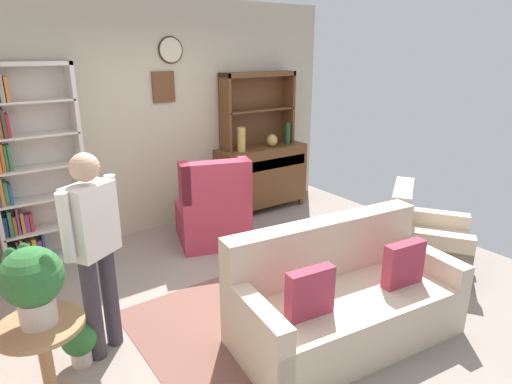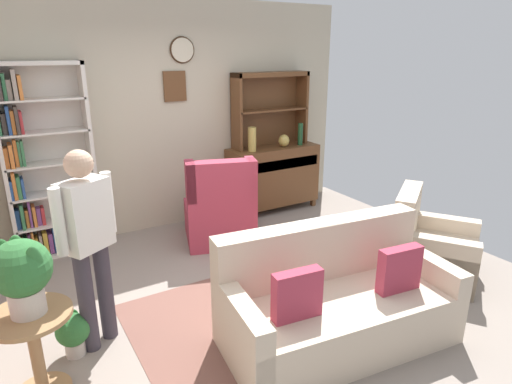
% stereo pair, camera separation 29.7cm
% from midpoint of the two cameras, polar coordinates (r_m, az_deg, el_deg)
% --- Properties ---
extents(ground_plane, '(5.40, 4.60, 0.02)m').
position_cam_midpoint_polar(ground_plane, '(4.24, 2.30, -13.41)').
color(ground_plane, gray).
extents(wall_back, '(5.00, 0.09, 2.80)m').
position_cam_midpoint_polar(wall_back, '(5.57, -9.75, 9.68)').
color(wall_back, '#BCB299').
rests_on(wall_back, ground_plane).
extents(area_rug, '(2.88, 1.61, 0.01)m').
position_cam_midpoint_polar(area_rug, '(4.13, 7.06, -14.29)').
color(area_rug, brown).
rests_on(area_rug, ground_plane).
extents(bookshelf, '(0.90, 0.30, 2.10)m').
position_cam_midpoint_polar(bookshelf, '(5.11, -24.89, 3.20)').
color(bookshelf, silver).
rests_on(bookshelf, ground_plane).
extents(sideboard, '(1.30, 0.45, 0.92)m').
position_cam_midpoint_polar(sideboard, '(6.16, 3.63, 2.18)').
color(sideboard, brown).
rests_on(sideboard, ground_plane).
extents(sideboard_hutch, '(1.10, 0.26, 1.00)m').
position_cam_midpoint_polar(sideboard_hutch, '(6.04, 3.23, 12.05)').
color(sideboard_hutch, brown).
rests_on(sideboard_hutch, sideboard).
extents(vase_tall, '(0.11, 0.11, 0.32)m').
position_cam_midpoint_polar(vase_tall, '(5.75, 0.96, 6.92)').
color(vase_tall, tan).
rests_on(vase_tall, sideboard).
extents(vase_round, '(0.15, 0.15, 0.17)m').
position_cam_midpoint_polar(vase_round, '(6.06, 5.10, 6.71)').
color(vase_round, tan).
rests_on(vase_round, sideboard).
extents(bottle_wine, '(0.07, 0.07, 0.31)m').
position_cam_midpoint_polar(bottle_wine, '(6.18, 7.21, 7.53)').
color(bottle_wine, '#194223').
rests_on(bottle_wine, sideboard).
extents(couch_floral, '(1.89, 1.06, 0.90)m').
position_cam_midpoint_polar(couch_floral, '(3.61, 12.77, -14.11)').
color(couch_floral, beige).
rests_on(couch_floral, ground_plane).
extents(armchair_floral, '(1.06, 1.07, 0.88)m').
position_cam_midpoint_polar(armchair_floral, '(4.81, 23.54, -6.93)').
color(armchair_floral, beige).
rests_on(armchair_floral, ground_plane).
extents(wingback_chair, '(0.99, 1.00, 1.05)m').
position_cam_midpoint_polar(wingback_chair, '(5.14, -3.12, -2.60)').
color(wingback_chair, '#A33347').
rests_on(wingback_chair, ground_plane).
extents(plant_stand, '(0.52, 0.52, 0.63)m').
position_cam_midpoint_polar(plant_stand, '(3.25, -24.60, -17.91)').
color(plant_stand, '#997047').
rests_on(plant_stand, ground_plane).
extents(potted_plant_large, '(0.36, 0.36, 0.50)m').
position_cam_midpoint_polar(potted_plant_large, '(2.99, -25.91, -9.36)').
color(potted_plant_large, beige).
rests_on(potted_plant_large, plant_stand).
extents(potted_plant_small, '(0.25, 0.25, 0.34)m').
position_cam_midpoint_polar(potted_plant_small, '(3.63, -20.67, -16.85)').
color(potted_plant_small, beige).
rests_on(potted_plant_small, ground_plane).
extents(person_reading, '(0.49, 0.34, 1.56)m').
position_cam_midpoint_polar(person_reading, '(3.37, -18.81, -5.65)').
color(person_reading, '#38333D').
rests_on(person_reading, ground_plane).
extents(coffee_table, '(0.80, 0.50, 0.42)m').
position_cam_midpoint_polar(coffee_table, '(4.27, 7.94, -7.79)').
color(coffee_table, brown).
rests_on(coffee_table, ground_plane).
extents(book_stack, '(0.19, 0.13, 0.05)m').
position_cam_midpoint_polar(book_stack, '(4.18, 7.15, -6.91)').
color(book_stack, '#B22D33').
rests_on(book_stack, coffee_table).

